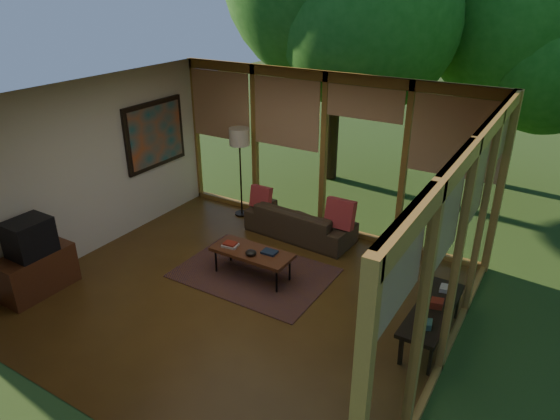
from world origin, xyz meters
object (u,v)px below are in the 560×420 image
Objects in this scene: floor_lamp at (239,142)px; coffee_table at (252,253)px; sofa at (300,222)px; side_console at (423,308)px; media_cabinet at (37,272)px; television at (29,237)px.

coffee_table is (1.38, -1.68, -1.01)m from floor_lamp.
side_console is (2.55, -1.54, 0.14)m from sofa.
floor_lamp is 1.38× the size of coffee_table.
side_console is (4.87, 1.80, 0.11)m from media_cabinet.
floor_lamp is 4.38m from side_console.
side_console is at bearing 20.32° from television.
coffee_table is (0.03, -1.48, 0.12)m from sofa.
floor_lamp is (0.97, 3.54, 1.11)m from media_cabinet.
coffee_table is at bearing -50.63° from floor_lamp.
television is 0.33× the size of floor_lamp.
television is (-2.30, -3.34, 0.58)m from sofa.
sofa is 1.77m from floor_lamp.
coffee_table is at bearing 38.39° from media_cabinet.
sofa is at bearing 55.23° from media_cabinet.
floor_lamp reaches higher than television.
sofa is 1.49m from coffee_table.
media_cabinet is at bearing -141.61° from coffee_table.
floor_lamp is (-1.35, 0.20, 1.14)m from sofa.
sofa is 4.07m from media_cabinet.
sofa is 1.32× the size of side_console.
coffee_table is 0.86× the size of side_console.
sofa is at bearing 148.80° from side_console.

